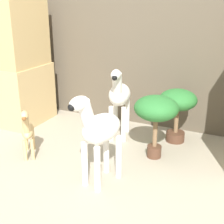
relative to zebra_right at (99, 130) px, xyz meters
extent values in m
plane|color=#9E937F|center=(-0.12, -0.26, -0.42)|extent=(14.00, 14.00, 0.00)
cube|color=brown|center=(-0.12, 1.29, 0.68)|extent=(6.40, 0.08, 2.20)
cube|color=tan|center=(-1.45, 0.77, -0.11)|extent=(0.68, 0.61, 0.63)
cube|color=tan|center=(-1.45, 0.77, 0.55)|extent=(0.64, 0.58, 0.69)
cylinder|color=white|center=(0.04, -0.10, -0.25)|extent=(0.05, 0.05, 0.34)
cylinder|color=white|center=(-0.08, -0.07, -0.25)|extent=(0.05, 0.05, 0.34)
cylinder|color=white|center=(0.10, 0.13, -0.25)|extent=(0.05, 0.05, 0.34)
cylinder|color=white|center=(-0.02, 0.16, -0.25)|extent=(0.05, 0.05, 0.34)
ellipsoid|color=white|center=(0.01, 0.03, 0.01)|extent=(0.29, 0.38, 0.20)
cylinder|color=white|center=(-0.03, -0.11, 0.15)|extent=(0.13, 0.17, 0.23)
ellipsoid|color=white|center=(-0.05, -0.18, 0.25)|extent=(0.13, 0.18, 0.10)
sphere|color=black|center=(-0.07, -0.24, 0.24)|extent=(0.05, 0.05, 0.05)
cube|color=black|center=(-0.03, -0.11, 0.16)|extent=(0.04, 0.09, 0.19)
cylinder|color=white|center=(-0.12, 0.74, -0.25)|extent=(0.05, 0.05, 0.34)
cylinder|color=white|center=(-0.24, 0.71, -0.25)|extent=(0.05, 0.05, 0.34)
cylinder|color=white|center=(-0.17, 0.97, -0.25)|extent=(0.05, 0.05, 0.34)
cylinder|color=white|center=(-0.29, 0.94, -0.25)|extent=(0.05, 0.05, 0.34)
ellipsoid|color=white|center=(-0.20, 0.84, 0.01)|extent=(0.28, 0.38, 0.20)
cylinder|color=white|center=(-0.17, 0.70, 0.15)|extent=(0.12, 0.17, 0.23)
ellipsoid|color=white|center=(-0.15, 0.64, 0.25)|extent=(0.12, 0.18, 0.10)
sphere|color=black|center=(-0.14, 0.57, 0.24)|extent=(0.05, 0.05, 0.05)
cube|color=black|center=(-0.17, 0.70, 0.16)|extent=(0.04, 0.09, 0.19)
cylinder|color=tan|center=(-0.67, 0.08, -0.33)|extent=(0.03, 0.03, 0.19)
cylinder|color=tan|center=(-0.72, 0.04, -0.33)|extent=(0.03, 0.03, 0.19)
cylinder|color=tan|center=(-0.79, 0.24, -0.33)|extent=(0.03, 0.03, 0.19)
cylinder|color=tan|center=(-0.84, 0.20, -0.33)|extent=(0.03, 0.03, 0.19)
ellipsoid|color=tan|center=(-0.76, 0.14, -0.19)|extent=(0.25, 0.29, 0.10)
cylinder|color=tan|center=(-0.69, 0.04, -0.08)|extent=(0.11, 0.12, 0.21)
ellipsoid|color=tan|center=(-0.65, -0.01, 0.01)|extent=(0.12, 0.13, 0.07)
sphere|color=brown|center=(-0.62, -0.05, 0.01)|extent=(0.04, 0.04, 0.04)
cylinder|color=#513323|center=(0.25, 0.56, -0.37)|extent=(0.12, 0.12, 0.10)
cylinder|color=brown|center=(0.25, 0.56, -0.20)|extent=(0.04, 0.04, 0.24)
ellipsoid|color=#286B2D|center=(0.25, 0.56, 0.03)|extent=(0.37, 0.37, 0.20)
cylinder|color=#513323|center=(0.34, 0.95, -0.38)|extent=(0.18, 0.18, 0.09)
cylinder|color=brown|center=(0.34, 0.95, -0.22)|extent=(0.04, 0.04, 0.23)
ellipsoid|color=#286B2D|center=(0.34, 0.95, 0.00)|extent=(0.35, 0.35, 0.19)
camera|label=1|loc=(0.92, -1.80, 0.87)|focal=50.00mm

